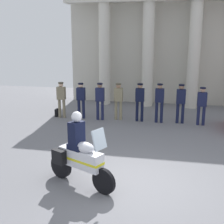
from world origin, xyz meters
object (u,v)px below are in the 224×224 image
object	(u,v)px
officer_in_row_0	(61,97)
officer_in_row_4	(140,99)
officer_in_row_6	(181,100)
officer_in_row_5	(159,100)
officer_in_row_7	(202,103)
officer_in_row_1	(81,98)
briefcase_on_ground	(57,113)
officer_in_row_2	(100,98)
motorcycle_with_rider	(79,155)
officer_in_row_3	(118,98)

from	to	relation	value
officer_in_row_0	officer_in_row_4	world-z (taller)	officer_in_row_4
officer_in_row_6	officer_in_row_5	bearing A→B (deg)	3.75
officer_in_row_6	officer_in_row_7	size ratio (longest dim) A/B	1.05
officer_in_row_1	officer_in_row_5	xyz separation A→B (m)	(3.54, -0.01, 0.05)
officer_in_row_4	briefcase_on_ground	bearing A→B (deg)	-2.35
officer_in_row_5	officer_in_row_7	size ratio (longest dim) A/B	1.05
officer_in_row_2	officer_in_row_1	bearing A→B (deg)	-6.76
officer_in_row_0	officer_in_row_6	size ratio (longest dim) A/B	0.97
motorcycle_with_rider	officer_in_row_2	bearing A→B (deg)	124.67
officer_in_row_1	briefcase_on_ground	xyz separation A→B (m)	(-1.23, 0.08, -0.79)
officer_in_row_0	officer_in_row_7	size ratio (longest dim) A/B	1.02
motorcycle_with_rider	officer_in_row_5	bearing A→B (deg)	100.68
briefcase_on_ground	motorcycle_with_rider	bearing A→B (deg)	-63.65
officer_in_row_4	officer_in_row_0	bearing A→B (deg)	-0.07
officer_in_row_6	officer_in_row_7	xyz separation A→B (m)	(0.86, -0.13, -0.05)
officer_in_row_2	officer_in_row_3	bearing A→B (deg)	-168.66
officer_in_row_1	officer_in_row_7	bearing A→B (deg)	177.90
officer_in_row_3	officer_in_row_5	bearing A→B (deg)	175.11
officer_in_row_3	briefcase_on_ground	world-z (taller)	officer_in_row_3
officer_in_row_1	officer_in_row_6	size ratio (longest dim) A/B	0.96
officer_in_row_1	officer_in_row_6	distance (m)	4.44
officer_in_row_1	officer_in_row_7	world-z (taller)	officer_in_row_1
officer_in_row_0	officer_in_row_6	xyz separation A→B (m)	(5.35, 0.13, 0.03)
officer_in_row_0	officer_in_row_1	distance (m)	0.92
briefcase_on_ground	officer_in_row_1	bearing A→B (deg)	-3.89
officer_in_row_2	officer_in_row_4	size ratio (longest dim) A/B	0.99
officer_in_row_4	officer_in_row_7	bearing A→B (deg)	176.75
officer_in_row_7	officer_in_row_4	bearing A→B (deg)	-3.25
officer_in_row_2	officer_in_row_3	size ratio (longest dim) A/B	1.01
officer_in_row_2	officer_in_row_5	world-z (taller)	officer_in_row_5
officer_in_row_0	officer_in_row_4	bearing A→B (deg)	179.93
officer_in_row_3	officer_in_row_7	world-z (taller)	officer_in_row_3
officer_in_row_2	officer_in_row_7	size ratio (longest dim) A/B	1.03
officer_in_row_2	officer_in_row_7	distance (m)	4.39
officer_in_row_0	officer_in_row_7	bearing A→B (deg)	178.59
officer_in_row_4	officer_in_row_6	world-z (taller)	officer_in_row_6
officer_in_row_7	motorcycle_with_rider	size ratio (longest dim) A/B	0.84
officer_in_row_4	officer_in_row_7	distance (m)	2.62
officer_in_row_5	motorcycle_with_rider	size ratio (longest dim) A/B	0.88
officer_in_row_7	officer_in_row_1	bearing A→B (deg)	-2.10
officer_in_row_4	officer_in_row_5	bearing A→B (deg)	176.23
officer_in_row_5	motorcycle_with_rider	bearing A→B (deg)	73.53
officer_in_row_5	motorcycle_with_rider	xyz separation A→B (m)	(-1.66, -6.19, -0.22)
officer_in_row_6	motorcycle_with_rider	bearing A→B (deg)	66.34
officer_in_row_1	motorcycle_with_rider	distance (m)	6.48
officer_in_row_2	officer_in_row_7	xyz separation A→B (m)	(4.39, 0.03, -0.03)
briefcase_on_ground	officer_in_row_0	bearing A→B (deg)	-25.28
officer_in_row_5	officer_in_row_7	xyz separation A→B (m)	(1.76, -0.05, -0.06)
officer_in_row_2	briefcase_on_ground	bearing A→B (deg)	-5.95
officer_in_row_5	briefcase_on_ground	distance (m)	4.84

